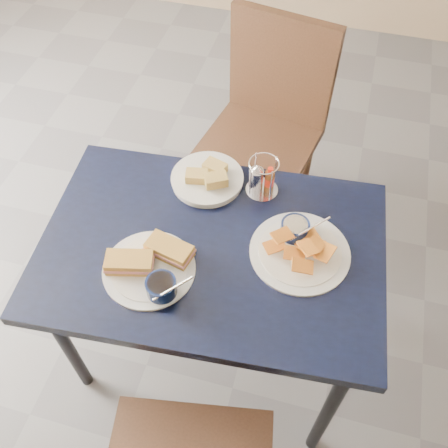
% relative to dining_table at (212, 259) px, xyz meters
% --- Properties ---
extents(ground, '(6.00, 6.00, 0.00)m').
position_rel_dining_table_xyz_m(ground, '(0.12, 0.15, -0.67)').
color(ground, '#56565B').
rests_on(ground, ground).
extents(dining_table, '(1.13, 0.80, 0.75)m').
position_rel_dining_table_xyz_m(dining_table, '(0.00, 0.00, 0.00)').
color(dining_table, black).
rests_on(dining_table, ground).
extents(chair_far, '(0.55, 0.53, 0.99)m').
position_rel_dining_table_xyz_m(chair_far, '(-0.01, 0.86, -0.11)').
color(chair_far, black).
rests_on(chair_far, ground).
extents(sandwich_plate, '(0.31, 0.28, 0.12)m').
position_rel_dining_table_xyz_m(sandwich_plate, '(-0.15, -0.14, 0.10)').
color(sandwich_plate, white).
rests_on(sandwich_plate, dining_table).
extents(plantain_plate, '(0.31, 0.31, 0.12)m').
position_rel_dining_table_xyz_m(plantain_plate, '(0.26, 0.06, 0.09)').
color(plantain_plate, white).
rests_on(plantain_plate, dining_table).
extents(bread_basket, '(0.25, 0.25, 0.07)m').
position_rel_dining_table_xyz_m(bread_basket, '(-0.09, 0.25, 0.10)').
color(bread_basket, white).
rests_on(bread_basket, dining_table).
extents(condiment_caddy, '(0.11, 0.11, 0.14)m').
position_rel_dining_table_xyz_m(condiment_caddy, '(0.10, 0.27, 0.13)').
color(condiment_caddy, silver).
rests_on(condiment_caddy, dining_table).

